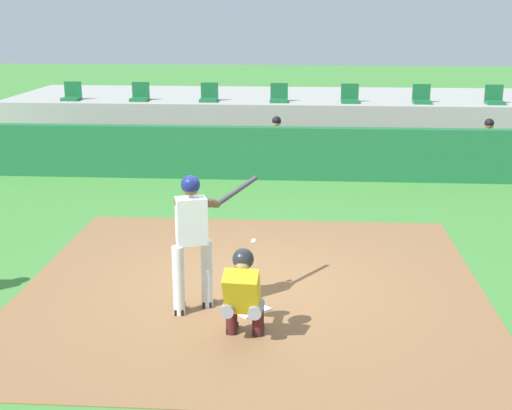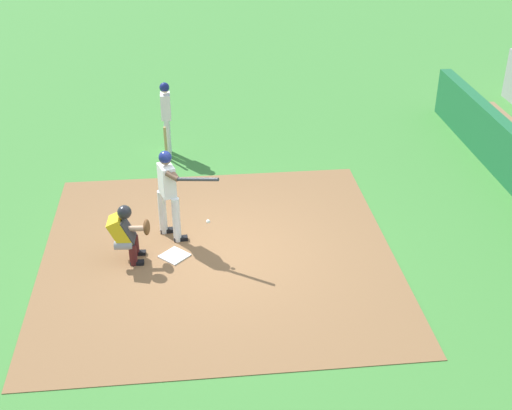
% 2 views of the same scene
% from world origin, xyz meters
% --- Properties ---
extents(ground_plane, '(80.00, 80.00, 0.00)m').
position_xyz_m(ground_plane, '(0.00, 0.00, 0.00)').
color(ground_plane, '#428438').
extents(dirt_infield, '(6.40, 6.40, 0.01)m').
position_xyz_m(dirt_infield, '(0.00, 0.00, 0.01)').
color(dirt_infield, olive).
rests_on(dirt_infield, ground).
extents(home_plate, '(0.62, 0.62, 0.02)m').
position_xyz_m(home_plate, '(0.00, -0.80, 0.02)').
color(home_plate, white).
rests_on(home_plate, dirt_infield).
extents(batter_at_plate, '(1.01, 1.14, 1.80)m').
position_xyz_m(batter_at_plate, '(-0.68, -0.85, 1.04)').
color(batter_at_plate, silver).
rests_on(batter_at_plate, ground).
extents(catcher_crouched, '(0.50, 1.82, 1.13)m').
position_xyz_m(catcher_crouched, '(0.01, -1.60, 0.61)').
color(catcher_crouched, gray).
rests_on(catcher_crouched, ground).
extents(on_deck_batter, '(0.58, 0.23, 1.79)m').
position_xyz_m(on_deck_batter, '(-4.48, -0.93, 1.02)').
color(on_deck_batter, silver).
rests_on(on_deck_batter, ground).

